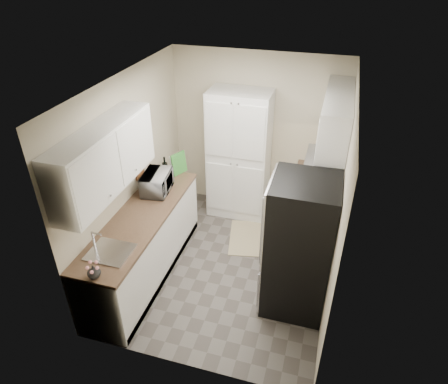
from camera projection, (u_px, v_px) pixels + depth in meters
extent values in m
plane|color=#56514C|center=(228.00, 264.00, 5.46)|extent=(3.20, 3.20, 0.00)
cube|color=beige|center=(257.00, 134.00, 6.10)|extent=(2.60, 0.04, 2.50)
cube|color=beige|center=(179.00, 277.00, 3.50)|extent=(2.60, 0.04, 2.50)
cube|color=beige|center=(131.00, 172.00, 5.11)|extent=(0.04, 3.20, 2.50)
cube|color=beige|center=(339.00, 203.00, 4.49)|extent=(0.04, 3.20, 2.50)
cube|color=silver|center=(229.00, 83.00, 4.14)|extent=(2.60, 3.20, 0.04)
cube|color=white|center=(105.00, 159.00, 4.15)|extent=(0.33, 1.60, 0.70)
cube|color=white|center=(336.00, 122.00, 4.86)|extent=(0.33, 1.55, 0.58)
cube|color=#99999E|center=(324.00, 164.00, 4.72)|extent=(0.45, 0.76, 0.13)
cube|color=#B7B7BC|center=(110.00, 252.00, 4.27)|extent=(0.45, 0.40, 0.02)
cube|color=brown|center=(139.00, 169.00, 5.31)|extent=(0.02, 0.22, 0.22)
cube|color=white|center=(239.00, 155.00, 6.05)|extent=(0.90, 0.55, 2.00)
cube|color=white|center=(145.00, 246.00, 5.12)|extent=(0.60, 2.30, 0.88)
cube|color=brown|center=(141.00, 217.00, 4.87)|extent=(0.63, 2.33, 0.04)
cube|color=white|center=(313.00, 203.00, 5.96)|extent=(0.60, 0.80, 0.88)
cube|color=brown|center=(317.00, 176.00, 5.72)|extent=(0.63, 0.83, 0.04)
cube|color=#B7B7BC|center=(306.00, 234.00, 5.31)|extent=(0.64, 0.76, 0.90)
cube|color=black|center=(310.00, 205.00, 5.07)|extent=(0.66, 0.78, 0.03)
cube|color=black|center=(334.00, 201.00, 4.94)|extent=(0.06, 0.76, 0.22)
cube|color=#DB8E8D|center=(277.00, 229.00, 5.23)|extent=(0.01, 0.16, 0.42)
cube|color=beige|center=(280.00, 219.00, 5.43)|extent=(0.01, 0.16, 0.42)
cube|color=#B7B7BC|center=(299.00, 247.00, 4.46)|extent=(0.70, 0.72, 1.70)
imported|color=#B0B1B5|center=(157.00, 182.00, 5.26)|extent=(0.39, 0.52, 0.27)
cylinder|color=black|center=(165.00, 169.00, 5.53)|extent=(0.08, 0.08, 0.31)
imported|color=white|center=(94.00, 272.00, 3.93)|extent=(0.17, 0.17, 0.14)
cube|color=#378A33|center=(179.00, 163.00, 5.67)|extent=(0.13, 0.24, 0.32)
cube|color=silver|center=(325.00, 170.00, 5.59)|extent=(0.44, 0.50, 0.24)
cube|color=tan|center=(248.00, 238.00, 5.95)|extent=(0.67, 0.92, 0.01)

